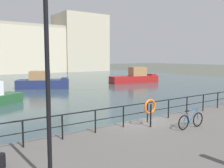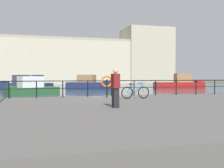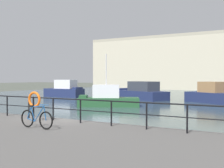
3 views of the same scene
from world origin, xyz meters
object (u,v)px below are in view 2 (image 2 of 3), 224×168
moored_white_yacht (32,88)px  standing_person (115,88)px  harbor_building (80,61)px  moored_cabin_cruiser (180,84)px  moored_blue_motorboat (25,84)px  life_ring_stand (107,82)px  moored_green_narrowboat (89,84)px  parked_bicycle (135,92)px

moored_white_yacht → standing_person: bearing=73.1°
harbor_building → moored_cabin_cruiser: bearing=-73.1°
moored_blue_motorboat → life_ring_stand: size_ratio=6.35×
moored_cabin_cruiser → moored_white_yacht: bearing=-151.1°
moored_white_yacht → standing_person: (4.20, -20.22, 0.90)m
moored_green_narrowboat → moored_white_yacht: 12.66m
moored_green_narrowboat → standing_person: size_ratio=4.34×
harbor_building → standing_person: harbor_building is taller
harbor_building → standing_person: bearing=-96.9°
moored_cabin_cruiser → parked_bicycle: size_ratio=4.82×
standing_person → moored_cabin_cruiser: bearing=-126.2°
harbor_building → moored_blue_motorboat: (-13.55, -35.35, -5.78)m
life_ring_stand → moored_white_yacht: bearing=109.0°
moored_cabin_cruiser → life_ring_stand: 29.50m
harbor_building → parked_bicycle: harbor_building is taller
moored_cabin_cruiser → life_ring_stand: size_ratio=6.11×
moored_green_narrowboat → standing_person: (-4.12, -29.77, 0.81)m
life_ring_stand → harbor_building: bearing=83.4°
harbor_building → moored_cabin_cruiser: (11.49, -37.87, -5.79)m
moored_green_narrowboat → standing_person: standing_person is taller
moored_green_narrowboat → moored_cabin_cruiser: bearing=22.7°
moored_blue_motorboat → standing_person: standing_person is taller
moored_white_yacht → moored_cabin_cruiser: bearing=170.3°
moored_green_narrowboat → moored_cabin_cruiser: size_ratio=0.86×
life_ring_stand → moored_green_narrowboat: bearing=82.6°
moored_blue_motorboat → moored_green_narrowboat: (9.72, -1.05, -0.02)m
parked_bicycle → standing_person: standing_person is taller
parked_bicycle → moored_cabin_cruiser: bearing=56.7°
moored_white_yacht → life_ring_stand: bearing=80.4°
moored_green_narrowboat → moored_blue_motorboat: bearing=-157.9°
moored_blue_motorboat → parked_bicycle: size_ratio=5.01×
harbor_building → life_ring_stand: 61.43m
moored_green_narrowboat → parked_bicycle: (-1.72, -25.77, 0.34)m
moored_green_narrowboat → life_ring_stand: 24.67m
moored_green_narrowboat → parked_bicycle: 25.83m
moored_white_yacht → parked_bicycle: 17.52m
moored_green_narrowboat → harbor_building: bearing=112.2°
harbor_building → parked_bicycle: bearing=-95.1°
moored_green_narrowboat → moored_white_yacht: (-8.31, -9.55, -0.09)m
harbor_building → moored_green_narrowboat: size_ratio=9.52×
moored_white_yacht → life_ring_stand: (5.14, -14.90, 1.01)m
moored_blue_motorboat → moored_cabin_cruiser: moored_cabin_cruiser is taller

